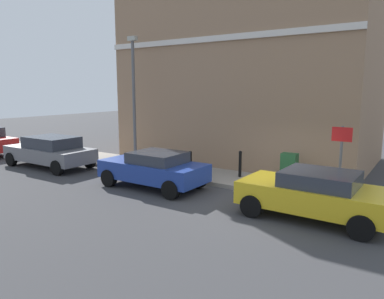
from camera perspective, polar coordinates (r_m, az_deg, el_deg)
name	(u,v)px	position (r m, az deg, el deg)	size (l,w,h in m)	color
ground	(266,205)	(11.64, 11.60, -8.52)	(80.00, 80.00, 0.00)	#38383A
sidewalk	(158,168)	(16.36, -5.31, -2.87)	(2.25, 30.00, 0.15)	gray
corner_building	(251,67)	(18.88, 9.31, 12.68)	(7.36, 11.55, 9.32)	#937256
car_yellow	(314,193)	(10.61, 18.63, -6.52)	(2.01, 3.97, 1.36)	gold
car_blue	(154,168)	(13.26, -6.01, -2.99)	(1.87, 3.96, 1.33)	navy
car_grey	(50,151)	(17.87, -21.41, -0.22)	(1.98, 4.51, 1.43)	slate
utility_cabinet	(289,170)	(13.49, 15.00, -3.17)	(0.46, 0.61, 1.15)	#1E4C28
bollard_near_cabinet	(240,163)	(14.32, 7.57, -2.11)	(0.14, 0.14, 1.04)	black
bollard_far_kerb	(190,163)	(14.18, -0.26, -2.15)	(0.14, 0.14, 1.04)	black
street_sign	(341,152)	(12.03, 22.38, -0.32)	(0.08, 0.60, 2.30)	#59595B
lamppost	(134,95)	(16.80, -9.13, 8.47)	(0.20, 0.44, 5.72)	#59595B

